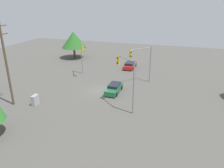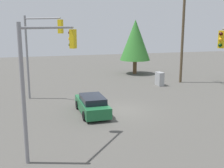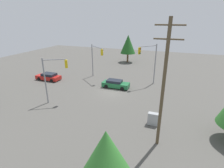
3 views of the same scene
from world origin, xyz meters
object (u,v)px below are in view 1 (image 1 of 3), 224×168
object	(u,v)px
traffic_signal_cross	(128,75)
electrical_cabinet	(35,100)
sedan_red	(130,65)
sedan_green	(114,88)
traffic_signal_aux	(82,54)
traffic_signal_main	(143,59)

from	to	relation	value
traffic_signal_cross	electrical_cabinet	distance (m)	13.03
sedan_red	traffic_signal_cross	xyz separation A→B (m)	(-17.93, -3.90, 4.09)
sedan_green	traffic_signal_aux	xyz separation A→B (m)	(5.84, 7.92, 3.56)
sedan_red	electrical_cabinet	bearing A→B (deg)	-111.81
electrical_cabinet	traffic_signal_cross	bearing A→B (deg)	-77.89
traffic_signal_main	sedan_green	bearing A→B (deg)	6.53
sedan_green	traffic_signal_cross	bearing A→B (deg)	123.93
sedan_red	traffic_signal_cross	bearing A→B (deg)	-77.74
electrical_cabinet	sedan_green	bearing A→B (deg)	-50.09
traffic_signal_main	traffic_signal_aux	size ratio (longest dim) A/B	1.01
sedan_green	traffic_signal_cross	world-z (taller)	traffic_signal_cross
traffic_signal_aux	electrical_cabinet	size ratio (longest dim) A/B	4.46
traffic_signal_main	traffic_signal_aux	world-z (taller)	traffic_signal_main
traffic_signal_cross	sedan_red	bearing A→B (deg)	-36.42
traffic_signal_aux	traffic_signal_cross	bearing A→B (deg)	15.68
sedan_red	traffic_signal_main	bearing A→B (deg)	-63.76
traffic_signal_main	traffic_signal_cross	distance (m)	9.86
sedan_red	traffic_signal_aux	xyz separation A→B (m)	(-7.28, 7.26, 3.58)
sedan_green	traffic_signal_aux	world-z (taller)	traffic_signal_aux
traffic_signal_cross	electrical_cabinet	xyz separation A→B (m)	(-2.60, 12.11, -4.02)
traffic_signal_main	traffic_signal_cross	size ratio (longest dim) A/B	0.91
sedan_green	traffic_signal_main	bearing A→B (deg)	-123.53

